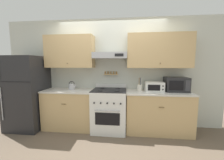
{
  "coord_description": "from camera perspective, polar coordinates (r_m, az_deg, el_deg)",
  "views": [
    {
      "loc": [
        0.38,
        -2.69,
        1.5
      ],
      "look_at": [
        0.06,
        0.26,
        1.15
      ],
      "focal_mm": 22.0,
      "sensor_mm": 36.0,
      "label": 1
    }
  ],
  "objects": [
    {
      "name": "toaster_oven",
      "position": [
        3.17,
        17.09,
        -2.59
      ],
      "size": [
        0.39,
        0.32,
        0.21
      ],
      "color": "white",
      "rests_on": "counter_right"
    },
    {
      "name": "counter_left",
      "position": [
        3.45,
        -17.12,
        -11.26
      ],
      "size": [
        1.14,
        0.62,
        0.9
      ],
      "color": "tan",
      "rests_on": "ground_plane"
    },
    {
      "name": "counter_right",
      "position": [
        3.25,
        18.48,
        -12.4
      ],
      "size": [
        1.39,
        0.62,
        0.9
      ],
      "color": "tan",
      "rests_on": "ground_plane"
    },
    {
      "name": "refrigerator",
      "position": [
        3.77,
        -31.7,
        -4.4
      ],
      "size": [
        0.77,
        0.78,
        1.67
      ],
      "color": "#232326",
      "rests_on": "ground_plane"
    },
    {
      "name": "utensil_crock",
      "position": [
        3.13,
        11.5,
        -3.02
      ],
      "size": [
        0.11,
        0.11,
        0.29
      ],
      "color": "silver",
      "rests_on": "counter_right"
    },
    {
      "name": "tea_kettle",
      "position": [
        3.37,
        -16.35,
        -2.48
      ],
      "size": [
        0.2,
        0.15,
        0.2
      ],
      "color": "#B7B7BC",
      "rests_on": "counter_left"
    },
    {
      "name": "wall_back",
      "position": [
        3.28,
        0.52,
        6.12
      ],
      "size": [
        5.2,
        0.46,
        2.55
      ],
      "color": "silver",
      "rests_on": "ground_plane"
    },
    {
      "name": "microwave",
      "position": [
        3.3,
        25.12,
        -1.65
      ],
      "size": [
        0.47,
        0.35,
        0.31
      ],
      "color": "#232326",
      "rests_on": "counter_right"
    },
    {
      "name": "stove_range",
      "position": [
        3.16,
        -1.09,
        -12.25
      ],
      "size": [
        0.74,
        0.69,
        1.02
      ],
      "color": "white",
      "rests_on": "ground_plane"
    },
    {
      "name": "ground_plane",
      "position": [
        3.1,
        -1.77,
        -22.12
      ],
      "size": [
        16.0,
        16.0,
        0.0
      ],
      "primitive_type": "plane",
      "color": "brown"
    }
  ]
}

